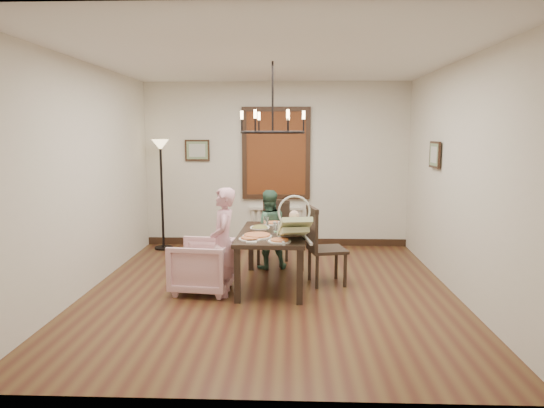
# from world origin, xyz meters

# --- Properties ---
(room_shell) EXTENTS (4.51, 5.00, 2.81)m
(room_shell) POSITION_xyz_m (0.00, 0.37, 1.40)
(room_shell) COLOR brown
(room_shell) RESTS_ON ground
(dining_table) EXTENTS (0.88, 1.51, 0.69)m
(dining_table) POSITION_xyz_m (0.02, 0.22, 0.61)
(dining_table) COLOR black
(dining_table) RESTS_ON room_shell
(chair_far) EXTENTS (0.51, 0.51, 0.94)m
(chair_far) POSITION_xyz_m (-0.01, 1.29, 0.47)
(chair_far) COLOR black
(chair_far) RESTS_ON room_shell
(chair_right) EXTENTS (0.54, 0.54, 1.02)m
(chair_right) POSITION_xyz_m (0.73, 0.32, 0.51)
(chair_right) COLOR black
(chair_right) RESTS_ON room_shell
(armchair) EXTENTS (0.78, 0.77, 0.64)m
(armchair) POSITION_xyz_m (-0.84, -0.05, 0.32)
(armchair) COLOR beige
(armchair) RESTS_ON room_shell
(elderly_woman) EXTENTS (0.30, 0.42, 1.08)m
(elderly_woman) POSITION_xyz_m (-0.55, -0.17, 0.54)
(elderly_woman) COLOR pink
(elderly_woman) RESTS_ON room_shell
(seated_man) EXTENTS (0.53, 0.45, 0.95)m
(seated_man) POSITION_xyz_m (-0.07, 1.03, 0.47)
(seated_man) COLOR #385E49
(seated_man) RESTS_ON room_shell
(baby_bouncer) EXTENTS (0.49, 0.61, 0.37)m
(baby_bouncer) POSITION_xyz_m (0.29, -0.25, 0.88)
(baby_bouncer) COLOR beige
(baby_bouncer) RESTS_ON dining_table
(salad_bowl) EXTENTS (0.30, 0.30, 0.07)m
(salad_bowl) POSITION_xyz_m (-0.14, 0.24, 0.73)
(salad_bowl) COLOR white
(salad_bowl) RESTS_ON dining_table
(pizza_platter) EXTENTS (0.36, 0.36, 0.04)m
(pizza_platter) POSITION_xyz_m (-0.15, -0.09, 0.71)
(pizza_platter) COLOR tan
(pizza_platter) RESTS_ON dining_table
(drinking_glass) EXTENTS (0.06, 0.06, 0.12)m
(drinking_glass) POSITION_xyz_m (0.07, 0.15, 0.76)
(drinking_glass) COLOR silver
(drinking_glass) RESTS_ON dining_table
(window_blinds) EXTENTS (1.00, 0.03, 1.40)m
(window_blinds) POSITION_xyz_m (0.00, 2.46, 1.60)
(window_blinds) COLOR brown
(window_blinds) RESTS_ON room_shell
(radiator) EXTENTS (0.92, 0.12, 0.62)m
(radiator) POSITION_xyz_m (0.00, 2.48, 0.35)
(radiator) COLOR silver
(radiator) RESTS_ON room_shell
(picture_back) EXTENTS (0.42, 0.03, 0.36)m
(picture_back) POSITION_xyz_m (-1.35, 2.47, 1.65)
(picture_back) COLOR black
(picture_back) RESTS_ON room_shell
(picture_right) EXTENTS (0.03, 0.42, 0.36)m
(picture_right) POSITION_xyz_m (2.21, 0.90, 1.65)
(picture_right) COLOR black
(picture_right) RESTS_ON room_shell
(floor_lamp) EXTENTS (0.30, 0.30, 1.80)m
(floor_lamp) POSITION_xyz_m (-1.90, 2.15, 0.90)
(floor_lamp) COLOR black
(floor_lamp) RESTS_ON room_shell
(chandelier) EXTENTS (0.80, 0.80, 0.04)m
(chandelier) POSITION_xyz_m (0.02, 0.22, 1.95)
(chandelier) COLOR black
(chandelier) RESTS_ON room_shell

